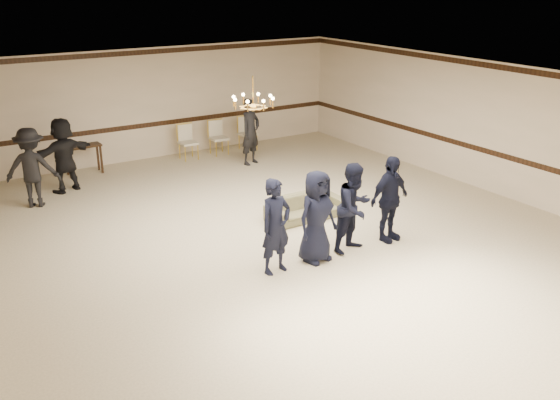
{
  "coord_description": "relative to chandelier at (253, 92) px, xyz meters",
  "views": [
    {
      "loc": [
        -6.35,
        -10.12,
        5.18
      ],
      "look_at": [
        -0.29,
        -0.5,
        1.02
      ],
      "focal_mm": 39.92,
      "sensor_mm": 36.0,
      "label": 1
    }
  ],
  "objects": [
    {
      "name": "room",
      "position": [
        0.0,
        -1.0,
        -1.28
      ],
      "size": [
        12.01,
        14.01,
        3.21
      ],
      "color": "beige",
      "rests_on": "ground"
    },
    {
      "name": "chair_rail",
      "position": [
        0.0,
        5.99,
        -1.88
      ],
      "size": [
        12.0,
        0.02,
        0.14
      ],
      "primitive_type": "cube",
      "color": "black",
      "rests_on": "wall_back"
    },
    {
      "name": "crown_molding",
      "position": [
        0.0,
        5.99,
        0.21
      ],
      "size": [
        12.0,
        0.02,
        0.14
      ],
      "primitive_type": "cube",
      "color": "black",
      "rests_on": "wall_back"
    },
    {
      "name": "chandelier",
      "position": [
        0.0,
        0.0,
        0.0
      ],
      "size": [
        0.94,
        0.94,
        0.89
      ],
      "primitive_type": null,
      "color": "gold",
      "rests_on": "ceiling"
    },
    {
      "name": "boy_a",
      "position": [
        -0.91,
        -2.34,
        -1.98
      ],
      "size": [
        0.71,
        0.52,
        1.79
      ],
      "primitive_type": "imported",
      "rotation": [
        0.0,
        0.0,
        0.16
      ],
      "color": "black",
      "rests_on": "floor"
    },
    {
      "name": "boy_b",
      "position": [
        -0.01,
        -2.34,
        -1.98
      ],
      "size": [
        0.96,
        0.71,
        1.79
      ],
      "primitive_type": "imported",
      "rotation": [
        0.0,
        0.0,
        0.18
      ],
      "color": "black",
      "rests_on": "floor"
    },
    {
      "name": "boy_c",
      "position": [
        0.89,
        -2.34,
        -1.98
      ],
      "size": [
        1.0,
        0.86,
        1.79
      ],
      "primitive_type": "imported",
      "rotation": [
        0.0,
        0.0,
        0.24
      ],
      "color": "black",
      "rests_on": "floor"
    },
    {
      "name": "boy_d",
      "position": [
        1.79,
        -2.34,
        -1.98
      ],
      "size": [
        1.1,
        0.58,
        1.79
      ],
      "primitive_type": "imported",
      "rotation": [
        0.0,
        0.0,
        0.14
      ],
      "color": "black",
      "rests_on": "floor"
    },
    {
      "name": "settee",
      "position": [
        1.07,
        -0.46,
        -2.61
      ],
      "size": [
        1.84,
        0.73,
        0.53
      ],
      "primitive_type": "imported",
      "rotation": [
        0.0,
        0.0,
        -0.01
      ],
      "color": "#787650",
      "rests_on": "floor"
    },
    {
      "name": "adult_left",
      "position": [
        -3.88,
        3.59,
        -1.94
      ],
      "size": [
        1.39,
        1.13,
        1.88
      ],
      "primitive_type": "imported",
      "rotation": [
        0.0,
        0.0,
        2.72
      ],
      "color": "black",
      "rests_on": "floor"
    },
    {
      "name": "adult_mid",
      "position": [
        -2.98,
        4.29,
        -1.94
      ],
      "size": [
        1.83,
        1.09,
        1.88
      ],
      "primitive_type": "imported",
      "rotation": [
        0.0,
        0.0,
        3.47
      ],
      "color": "black",
      "rests_on": "floor"
    },
    {
      "name": "adult_right",
      "position": [
        2.12,
        3.89,
        -1.94
      ],
      "size": [
        0.8,
        0.67,
        1.88
      ],
      "primitive_type": "imported",
      "rotation": [
        0.0,
        0.0,
        0.38
      ],
      "color": "black",
      "rests_on": "floor"
    },
    {
      "name": "banquet_chair_left",
      "position": [
        0.8,
        5.25,
        -2.37
      ],
      "size": [
        0.5,
        0.5,
        1.02
      ],
      "primitive_type": null,
      "rotation": [
        0.0,
        0.0,
        0.01
      ],
      "color": "beige",
      "rests_on": "floor"
    },
    {
      "name": "banquet_chair_mid",
      "position": [
        1.8,
        5.25,
        -2.37
      ],
      "size": [
        0.52,
        0.52,
        1.02
      ],
      "primitive_type": null,
      "rotation": [
        0.0,
        0.0,
        -0.05
      ],
      "color": "beige",
      "rests_on": "floor"
    },
    {
      "name": "banquet_chair_right",
      "position": [
        2.8,
        5.25,
        -2.37
      ],
      "size": [
        0.52,
        0.52,
        1.02
      ],
      "primitive_type": null,
      "rotation": [
        0.0,
        0.0,
        0.06
      ],
      "color": "beige",
      "rests_on": "floor"
    },
    {
      "name": "console_table",
      "position": [
        -2.2,
        5.45,
        -2.47
      ],
      "size": [
        0.98,
        0.45,
        0.81
      ],
      "primitive_type": "cube",
      "rotation": [
        0.0,
        0.0,
        0.05
      ],
      "color": "#311E10",
      "rests_on": "floor"
    }
  ]
}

